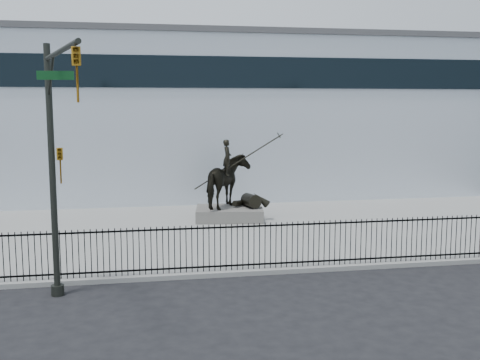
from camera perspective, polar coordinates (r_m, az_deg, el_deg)
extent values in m
plane|color=black|center=(17.32, 5.89, -10.44)|extent=(120.00, 120.00, 0.00)
cube|color=gray|center=(23.87, 1.26, -5.14)|extent=(30.00, 12.00, 0.15)
cube|color=white|center=(36.12, -2.79, 6.31)|extent=(44.00, 14.00, 9.00)
cube|color=black|center=(18.39, 4.82, -8.37)|extent=(22.00, 0.05, 0.05)
cube|color=black|center=(18.08, 4.87, -4.56)|extent=(22.00, 0.05, 0.05)
cube|color=black|center=(18.23, 4.84, -6.56)|extent=(22.00, 0.03, 1.50)
cube|color=#5D5A55|center=(25.62, -1.08, -3.44)|extent=(3.26, 2.47, 0.56)
imported|color=black|center=(25.37, -1.09, -0.16)|extent=(2.35, 2.64, 2.39)
imported|color=black|center=(25.25, -1.31, 2.29)|extent=(0.47, 0.64, 1.62)
cylinder|color=black|center=(25.28, -0.35, 1.74)|extent=(3.81, 0.61, 2.43)
cylinder|color=black|center=(17.02, -18.04, -10.59)|extent=(0.36, 0.36, 0.30)
cylinder|color=black|center=(16.31, -18.53, 0.67)|extent=(0.18, 0.18, 7.00)
cylinder|color=black|center=(14.06, -17.88, 12.30)|extent=(1.47, 4.84, 0.12)
imported|color=#AC7313|center=(11.84, -16.23, 10.24)|extent=(0.18, 0.22, 1.10)
imported|color=#AC7313|center=(16.25, -17.79, 1.39)|extent=(0.16, 0.20, 1.00)
cube|color=#0C3F19|center=(14.97, -18.25, 10.07)|extent=(0.90, 0.03, 0.22)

